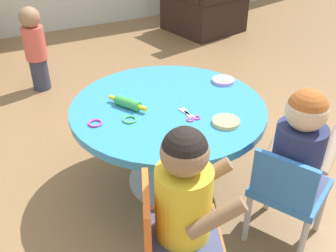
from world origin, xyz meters
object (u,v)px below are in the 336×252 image
(seated_child_left, at_px, (185,190))
(rolling_pin, at_px, (128,103))
(craft_table, at_px, (168,123))
(toddler_standing, at_px, (35,47))
(armchair_dark, at_px, (207,3))
(craft_scissors, at_px, (190,116))
(child_chair_right, at_px, (288,190))
(seated_child_right, at_px, (300,144))
(child_chair_left, at_px, (174,235))

(seated_child_left, xyz_separation_m, rolling_pin, (0.06, 0.70, -0.00))
(craft_table, bearing_deg, rolling_pin, 159.79)
(toddler_standing, bearing_deg, rolling_pin, -82.59)
(armchair_dark, xyz_separation_m, toddler_standing, (-1.97, -0.61, 0.05))
(craft_scissors, bearing_deg, toddler_standing, 104.07)
(child_chair_right, bearing_deg, rolling_pin, 124.30)
(seated_child_left, distance_m, seated_child_right, 0.57)
(seated_child_left, bearing_deg, armchair_dark, 56.34)
(seated_child_right, distance_m, craft_scissors, 0.52)
(seated_child_left, xyz_separation_m, seated_child_right, (0.57, 0.03, 0.00))
(armchair_dark, bearing_deg, seated_child_right, -114.99)
(seated_child_right, bearing_deg, child_chair_right, -152.75)
(child_chair_left, bearing_deg, craft_table, 64.57)
(craft_table, height_order, seated_child_right, seated_child_right)
(craft_table, relative_size, craft_scissors, 7.29)
(armchair_dark, distance_m, craft_scissors, 2.78)
(craft_table, relative_size, seated_child_right, 1.94)
(seated_child_left, bearing_deg, child_chair_right, 1.04)
(child_chair_left, height_order, seated_child_left, seated_child_left)
(armchair_dark, relative_size, rolling_pin, 4.01)
(craft_table, bearing_deg, seated_child_left, -112.05)
(craft_table, bearing_deg, craft_scissors, -74.37)
(toddler_standing, bearing_deg, craft_table, -76.09)
(child_chair_left, xyz_separation_m, toddler_standing, (-0.09, 2.15, 0.05))
(craft_table, height_order, child_chair_left, child_chair_left)
(child_chair_right, distance_m, craft_scissors, 0.56)
(toddler_standing, bearing_deg, child_chair_left, -87.61)
(child_chair_right, height_order, seated_child_right, seated_child_right)
(seated_child_left, bearing_deg, toddler_standing, 93.35)
(craft_table, distance_m, rolling_pin, 0.24)
(seated_child_left, distance_m, child_chair_right, 0.58)
(seated_child_right, bearing_deg, armchair_dark, 65.01)
(seated_child_right, bearing_deg, seated_child_left, -177.18)
(toddler_standing, xyz_separation_m, rolling_pin, (0.19, -1.46, 0.17))
(child_chair_left, distance_m, seated_child_left, 0.23)
(child_chair_left, bearing_deg, child_chair_right, -0.56)
(child_chair_left, bearing_deg, seated_child_left, -22.49)
(craft_scissors, bearing_deg, craft_table, 105.63)
(seated_child_left, xyz_separation_m, child_chair_right, (0.53, 0.01, -0.23))
(armchair_dark, bearing_deg, toddler_standing, -162.75)
(child_chair_left, height_order, armchair_dark, armchair_dark)
(craft_table, distance_m, armchair_dark, 2.68)
(child_chair_left, bearing_deg, seated_child_right, 1.20)
(seated_child_left, relative_size, craft_scissors, 3.75)
(armchair_dark, distance_m, toddler_standing, 2.07)
(toddler_standing, distance_m, rolling_pin, 1.49)
(craft_table, height_order, seated_child_left, seated_child_left)
(seated_child_right, relative_size, rolling_pin, 2.41)
(seated_child_left, relative_size, child_chair_right, 0.95)
(seated_child_right, relative_size, toddler_standing, 0.76)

